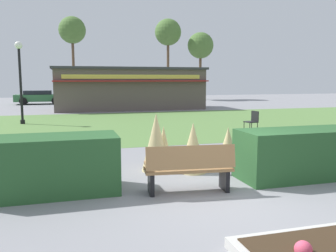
{
  "coord_description": "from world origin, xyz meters",
  "views": [
    {
      "loc": [
        -2.79,
        -5.86,
        2.17
      ],
      "look_at": [
        -0.23,
        3.13,
        0.94
      ],
      "focal_mm": 37.94,
      "sensor_mm": 36.0,
      "label": 1
    }
  ],
  "objects_px": {
    "parked_car_west_slot": "(40,97)",
    "tree_center_bg": "(168,33)",
    "park_bench": "(189,168)",
    "food_kiosk": "(129,88)",
    "tree_right_bg": "(72,31)",
    "cafe_chair_east": "(253,120)",
    "lamppost_far": "(20,72)",
    "parked_car_center_slot": "(103,96)",
    "tree_left_bg": "(201,46)"
  },
  "relations": [
    {
      "from": "parked_car_west_slot",
      "to": "tree_center_bg",
      "type": "bearing_deg",
      "value": 16.94
    },
    {
      "from": "park_bench",
      "to": "tree_center_bg",
      "type": "distance_m",
      "value": 32.73
    },
    {
      "from": "food_kiosk",
      "to": "tree_center_bg",
      "type": "xyz_separation_m",
      "value": [
        6.16,
        11.27,
        5.54
      ]
    },
    {
      "from": "park_bench",
      "to": "tree_right_bg",
      "type": "distance_m",
      "value": 33.76
    },
    {
      "from": "cafe_chair_east",
      "to": "tree_right_bg",
      "type": "bearing_deg",
      "value": 103.78
    },
    {
      "from": "cafe_chair_east",
      "to": "lamppost_far",
      "type": "bearing_deg",
      "value": 148.8
    },
    {
      "from": "lamppost_far",
      "to": "tree_center_bg",
      "type": "relative_size",
      "value": 0.46
    },
    {
      "from": "food_kiosk",
      "to": "parked_car_center_slot",
      "type": "relative_size",
      "value": 2.53
    },
    {
      "from": "tree_right_bg",
      "to": "tree_center_bg",
      "type": "height_order",
      "value": "tree_right_bg"
    },
    {
      "from": "tree_left_bg",
      "to": "food_kiosk",
      "type": "bearing_deg",
      "value": -132.01
    },
    {
      "from": "cafe_chair_east",
      "to": "tree_left_bg",
      "type": "bearing_deg",
      "value": 73.97
    },
    {
      "from": "tree_left_bg",
      "to": "tree_center_bg",
      "type": "bearing_deg",
      "value": 171.26
    },
    {
      "from": "tree_center_bg",
      "to": "food_kiosk",
      "type": "bearing_deg",
      "value": -118.67
    },
    {
      "from": "lamppost_far",
      "to": "tree_right_bg",
      "type": "height_order",
      "value": "tree_right_bg"
    },
    {
      "from": "food_kiosk",
      "to": "tree_right_bg",
      "type": "xyz_separation_m",
      "value": [
        -3.65,
        13.38,
        5.68
      ]
    },
    {
      "from": "lamppost_far",
      "to": "tree_center_bg",
      "type": "bearing_deg",
      "value": 55.67
    },
    {
      "from": "park_bench",
      "to": "tree_left_bg",
      "type": "distance_m",
      "value": 33.07
    },
    {
      "from": "cafe_chair_east",
      "to": "food_kiosk",
      "type": "bearing_deg",
      "value": 102.25
    },
    {
      "from": "cafe_chair_east",
      "to": "parked_car_west_slot",
      "type": "height_order",
      "value": "parked_car_west_slot"
    },
    {
      "from": "park_bench",
      "to": "tree_left_bg",
      "type": "xyz_separation_m",
      "value": [
        11.89,
        30.41,
        5.27
      ]
    },
    {
      "from": "park_bench",
      "to": "parked_car_west_slot",
      "type": "relative_size",
      "value": 0.41
    },
    {
      "from": "cafe_chair_east",
      "to": "parked_car_center_slot",
      "type": "xyz_separation_m",
      "value": [
        -4.05,
        20.38,
        0.12
      ]
    },
    {
      "from": "park_bench",
      "to": "lamppost_far",
      "type": "distance_m",
      "value": 13.21
    },
    {
      "from": "tree_center_bg",
      "to": "tree_right_bg",
      "type": "bearing_deg",
      "value": 167.85
    },
    {
      "from": "parked_car_west_slot",
      "to": "tree_center_bg",
      "type": "distance_m",
      "value": 14.96
    },
    {
      "from": "park_bench",
      "to": "lamppost_far",
      "type": "height_order",
      "value": "lamppost_far"
    },
    {
      "from": "cafe_chair_east",
      "to": "tree_right_bg",
      "type": "relative_size",
      "value": 0.1
    },
    {
      "from": "cafe_chair_east",
      "to": "tree_left_bg",
      "type": "height_order",
      "value": "tree_left_bg"
    },
    {
      "from": "parked_car_west_slot",
      "to": "tree_left_bg",
      "type": "distance_m",
      "value": 17.53
    },
    {
      "from": "park_bench",
      "to": "parked_car_center_slot",
      "type": "height_order",
      "value": "parked_car_center_slot"
    },
    {
      "from": "food_kiosk",
      "to": "tree_right_bg",
      "type": "relative_size",
      "value": 1.25
    },
    {
      "from": "park_bench",
      "to": "parked_car_center_slot",
      "type": "xyz_separation_m",
      "value": [
        1.01,
        27.01,
        0.16
      ]
    },
    {
      "from": "lamppost_far",
      "to": "tree_center_bg",
      "type": "distance_m",
      "value": 23.02
    },
    {
      "from": "tree_left_bg",
      "to": "tree_center_bg",
      "type": "distance_m",
      "value": 3.78
    },
    {
      "from": "park_bench",
      "to": "cafe_chair_east",
      "type": "relative_size",
      "value": 1.96
    },
    {
      "from": "parked_car_west_slot",
      "to": "tree_right_bg",
      "type": "relative_size",
      "value": 0.49
    },
    {
      "from": "park_bench",
      "to": "tree_center_bg",
      "type": "height_order",
      "value": "tree_center_bg"
    },
    {
      "from": "parked_car_west_slot",
      "to": "tree_center_bg",
      "type": "xyz_separation_m",
      "value": [
        12.92,
        3.94,
        6.42
      ]
    },
    {
      "from": "lamppost_far",
      "to": "cafe_chair_east",
      "type": "distance_m",
      "value": 11.16
    },
    {
      "from": "park_bench",
      "to": "food_kiosk",
      "type": "distance_m",
      "value": 19.83
    },
    {
      "from": "tree_left_bg",
      "to": "park_bench",
      "type": "bearing_deg",
      "value": -111.35
    },
    {
      "from": "lamppost_far",
      "to": "parked_car_center_slot",
      "type": "relative_size",
      "value": 0.93
    },
    {
      "from": "park_bench",
      "to": "parked_car_center_slot",
      "type": "relative_size",
      "value": 0.41
    },
    {
      "from": "food_kiosk",
      "to": "tree_right_bg",
      "type": "height_order",
      "value": "tree_right_bg"
    },
    {
      "from": "cafe_chair_east",
      "to": "parked_car_west_slot",
      "type": "xyz_separation_m",
      "value": [
        -9.59,
        20.38,
        0.12
      ]
    },
    {
      "from": "parked_car_west_slot",
      "to": "parked_car_center_slot",
      "type": "bearing_deg",
      "value": -0.01
    },
    {
      "from": "lamppost_far",
      "to": "tree_center_bg",
      "type": "xyz_separation_m",
      "value": [
        12.72,
        18.63,
        4.55
      ]
    },
    {
      "from": "park_bench",
      "to": "lamppost_far",
      "type": "bearing_deg",
      "value": 109.41
    },
    {
      "from": "lamppost_far",
      "to": "parked_car_west_slot",
      "type": "height_order",
      "value": "lamppost_far"
    },
    {
      "from": "food_kiosk",
      "to": "tree_left_bg",
      "type": "bearing_deg",
      "value": 47.99
    }
  ]
}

